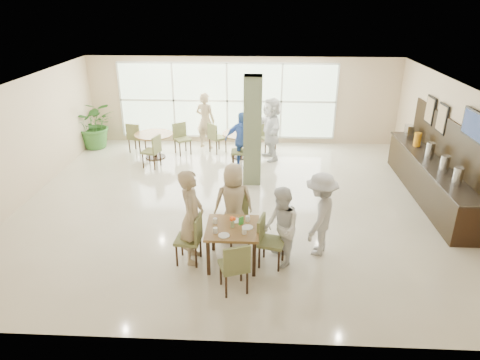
{
  "coord_description": "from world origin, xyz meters",
  "views": [
    {
      "loc": [
        0.6,
        -9.2,
        4.62
      ],
      "look_at": [
        0.2,
        -1.2,
        1.1
      ],
      "focal_mm": 32.0,
      "sensor_mm": 36.0,
      "label": 1
    }
  ],
  "objects_px": {
    "buffet_counter": "(429,176)",
    "adult_b": "(271,129)",
    "adult_standing": "(205,121)",
    "teen_far": "(234,202)",
    "round_table_left": "(154,139)",
    "round_table_right": "(241,139)",
    "teen_left": "(192,217)",
    "potted_plant": "(95,124)",
    "teen_right": "(281,227)",
    "teen_standing": "(320,214)",
    "main_table": "(233,232)",
    "adult_a": "(242,140)"
  },
  "relations": [
    {
      "from": "round_table_right",
      "to": "potted_plant",
      "type": "relative_size",
      "value": 0.73
    },
    {
      "from": "potted_plant",
      "to": "teen_far",
      "type": "distance_m",
      "value": 7.19
    },
    {
      "from": "adult_b",
      "to": "adult_standing",
      "type": "distance_m",
      "value": 2.26
    },
    {
      "from": "teen_standing",
      "to": "adult_standing",
      "type": "distance_m",
      "value": 6.65
    },
    {
      "from": "teen_left",
      "to": "teen_far",
      "type": "height_order",
      "value": "teen_left"
    },
    {
      "from": "round_table_right",
      "to": "adult_a",
      "type": "bearing_deg",
      "value": -85.99
    },
    {
      "from": "round_table_left",
      "to": "teen_left",
      "type": "xyz_separation_m",
      "value": [
        1.98,
        -5.35,
        0.32
      ]
    },
    {
      "from": "teen_standing",
      "to": "potted_plant",
      "type": "bearing_deg",
      "value": -110.28
    },
    {
      "from": "buffet_counter",
      "to": "adult_a",
      "type": "height_order",
      "value": "buffet_counter"
    },
    {
      "from": "potted_plant",
      "to": "adult_a",
      "type": "xyz_separation_m",
      "value": [
        4.74,
        -1.53,
        0.05
      ]
    },
    {
      "from": "round_table_right",
      "to": "teen_standing",
      "type": "distance_m",
      "value": 5.48
    },
    {
      "from": "adult_standing",
      "to": "round_table_right",
      "type": "bearing_deg",
      "value": 167.39
    },
    {
      "from": "round_table_left",
      "to": "teen_right",
      "type": "relative_size",
      "value": 0.76
    },
    {
      "from": "round_table_right",
      "to": "teen_far",
      "type": "relative_size",
      "value": 0.7
    },
    {
      "from": "buffet_counter",
      "to": "adult_a",
      "type": "bearing_deg",
      "value": 159.81
    },
    {
      "from": "main_table",
      "to": "adult_a",
      "type": "xyz_separation_m",
      "value": [
        -0.06,
        4.72,
        0.16
      ]
    },
    {
      "from": "round_table_left",
      "to": "adult_b",
      "type": "height_order",
      "value": "adult_b"
    },
    {
      "from": "main_table",
      "to": "buffet_counter",
      "type": "distance_m",
      "value": 5.48
    },
    {
      "from": "teen_left",
      "to": "teen_far",
      "type": "relative_size",
      "value": 1.12
    },
    {
      "from": "buffet_counter",
      "to": "teen_standing",
      "type": "xyz_separation_m",
      "value": [
        -2.96,
        -2.59,
        0.27
      ]
    },
    {
      "from": "round_table_left",
      "to": "adult_b",
      "type": "xyz_separation_m",
      "value": [
        3.5,
        0.08,
        0.35
      ]
    },
    {
      "from": "adult_b",
      "to": "adult_standing",
      "type": "xyz_separation_m",
      "value": [
        -2.07,
        0.91,
        -0.04
      ]
    },
    {
      "from": "teen_far",
      "to": "round_table_right",
      "type": "bearing_deg",
      "value": -100.26
    },
    {
      "from": "adult_standing",
      "to": "teen_far",
      "type": "bearing_deg",
      "value": 124.4
    },
    {
      "from": "buffet_counter",
      "to": "adult_b",
      "type": "distance_m",
      "value": 4.54
    },
    {
      "from": "teen_right",
      "to": "adult_a",
      "type": "distance_m",
      "value": 4.79
    },
    {
      "from": "potted_plant",
      "to": "teen_left",
      "type": "distance_m",
      "value": 7.4
    },
    {
      "from": "teen_standing",
      "to": "adult_b",
      "type": "xyz_separation_m",
      "value": [
        -0.83,
        5.07,
        0.11
      ]
    },
    {
      "from": "main_table",
      "to": "adult_standing",
      "type": "distance_m",
      "value": 6.54
    },
    {
      "from": "teen_left",
      "to": "adult_b",
      "type": "xyz_separation_m",
      "value": [
        1.52,
        5.44,
        0.03
      ]
    },
    {
      "from": "main_table",
      "to": "adult_a",
      "type": "bearing_deg",
      "value": 90.69
    },
    {
      "from": "round_table_right",
      "to": "teen_standing",
      "type": "relative_size",
      "value": 0.68
    },
    {
      "from": "potted_plant",
      "to": "adult_standing",
      "type": "xyz_separation_m",
      "value": [
        3.51,
        0.16,
        0.13
      ]
    },
    {
      "from": "teen_right",
      "to": "main_table",
      "type": "bearing_deg",
      "value": -102.41
    },
    {
      "from": "round_table_left",
      "to": "adult_b",
      "type": "relative_size",
      "value": 0.62
    },
    {
      "from": "main_table",
      "to": "teen_left",
      "type": "relative_size",
      "value": 0.53
    },
    {
      "from": "round_table_left",
      "to": "potted_plant",
      "type": "distance_m",
      "value": 2.25
    },
    {
      "from": "round_table_right",
      "to": "adult_standing",
      "type": "height_order",
      "value": "adult_standing"
    },
    {
      "from": "buffet_counter",
      "to": "teen_far",
      "type": "height_order",
      "value": "buffet_counter"
    },
    {
      "from": "round_table_left",
      "to": "buffet_counter",
      "type": "bearing_deg",
      "value": -18.21
    },
    {
      "from": "round_table_left",
      "to": "adult_a",
      "type": "distance_m",
      "value": 2.76
    },
    {
      "from": "teen_right",
      "to": "teen_standing",
      "type": "xyz_separation_m",
      "value": [
        0.74,
        0.41,
        0.06
      ]
    },
    {
      "from": "teen_right",
      "to": "teen_standing",
      "type": "distance_m",
      "value": 0.85
    },
    {
      "from": "round_table_right",
      "to": "teen_left",
      "type": "height_order",
      "value": "teen_left"
    },
    {
      "from": "round_table_left",
      "to": "adult_standing",
      "type": "bearing_deg",
      "value": 34.76
    },
    {
      "from": "adult_a",
      "to": "adult_b",
      "type": "bearing_deg",
      "value": 51.77
    },
    {
      "from": "buffet_counter",
      "to": "adult_standing",
      "type": "xyz_separation_m",
      "value": [
        -5.85,
        3.39,
        0.34
      ]
    },
    {
      "from": "potted_plant",
      "to": "teen_left",
      "type": "height_order",
      "value": "teen_left"
    },
    {
      "from": "round_table_left",
      "to": "potted_plant",
      "type": "bearing_deg",
      "value": 158.11
    },
    {
      "from": "round_table_right",
      "to": "teen_left",
      "type": "relative_size",
      "value": 0.62
    }
  ]
}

